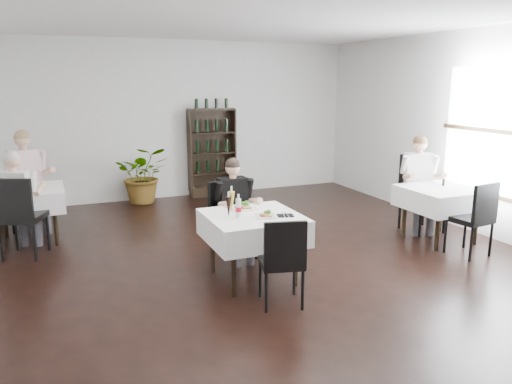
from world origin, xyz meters
TOP-DOWN VIEW (x-y plane):
  - room_shell at (0.00, 0.00)m, footprint 9.00×9.00m
  - window_right at (3.48, 0.00)m, footprint 0.06×2.30m
  - wine_shelf at (0.60, 4.31)m, footprint 0.90×0.28m
  - main_table at (-0.30, 0.00)m, footprint 1.03×1.03m
  - left_table at (-2.70, 2.50)m, footprint 0.98×0.98m
  - right_table at (2.70, 0.30)m, footprint 0.98×0.98m
  - potted_tree at (-0.78, 4.20)m, footprint 1.08×0.98m
  - main_chair_far at (-0.30, 0.78)m, footprint 0.60×0.60m
  - main_chair_near at (-0.30, -0.78)m, footprint 0.51×0.51m
  - left_chair_far at (-2.78, 3.23)m, footprint 0.40×0.40m
  - left_chair_near at (-2.78, 1.79)m, footprint 0.64×0.64m
  - right_chair_far at (2.80, 0.87)m, footprint 0.53×0.54m
  - right_chair_near at (2.64, -0.39)m, footprint 0.51×0.51m
  - diner_main at (-0.26, 0.69)m, footprint 0.50×0.51m
  - diner_left_far at (-2.69, 3.03)m, footprint 0.67×0.71m
  - diner_left_near at (-2.78, 2.01)m, footprint 0.60×0.64m
  - diner_right_far at (2.75, 0.83)m, footprint 0.63×0.67m
  - plate_far at (-0.30, 0.28)m, footprint 0.32×0.32m
  - plate_near at (-0.20, -0.14)m, footprint 0.29×0.29m
  - pilsner_dark at (-0.58, 0.00)m, footprint 0.07×0.07m
  - pilsner_lager at (-0.51, 0.12)m, footprint 0.08×0.08m
  - coke_bottle at (-0.48, -0.03)m, footprint 0.07×0.07m
  - napkin_cutlery at (0.02, -0.18)m, footprint 0.21×0.20m
  - pepper_mill at (2.83, 0.41)m, footprint 0.05×0.05m

SIDE VIEW (x-z plane):
  - left_chair_far at x=-2.78m, z-range 0.06..0.92m
  - main_chair_near at x=-0.30m, z-range 0.07..0.99m
  - potted_tree at x=-0.78m, z-range 0.00..1.07m
  - right_chair_near at x=2.64m, z-range 0.07..1.06m
  - main_chair_far at x=-0.30m, z-range 0.07..1.08m
  - left_chair_near at x=-2.78m, z-range 0.08..1.15m
  - left_table at x=-2.70m, z-range 0.24..1.01m
  - right_table at x=2.70m, z-range 0.24..1.01m
  - main_table at x=-0.30m, z-range 0.24..1.01m
  - right_chair_far at x=2.80m, z-range 0.08..1.24m
  - diner_main at x=-0.26m, z-range 0.10..1.41m
  - napkin_cutlery at x=0.02m, z-range 0.77..0.79m
  - plate_near at x=-0.20m, z-range 0.75..0.82m
  - plate_far at x=-0.30m, z-range 0.75..0.83m
  - diner_left_near at x=-2.78m, z-range 0.11..1.49m
  - pepper_mill at x=2.83m, z-range 0.77..0.87m
  - diner_right_far at x=2.75m, z-range 0.12..1.57m
  - wine_shelf at x=0.60m, z-range -0.03..1.72m
  - coke_bottle at x=-0.48m, z-range 0.74..1.00m
  - pilsner_dark at x=-0.58m, z-range 0.74..1.03m
  - diner_left_far at x=-2.69m, z-range 0.12..1.66m
  - pilsner_lager at x=-0.51m, z-range 0.74..1.06m
  - window_right at x=3.48m, z-range 0.57..2.42m
  - room_shell at x=0.00m, z-range -3.00..6.00m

